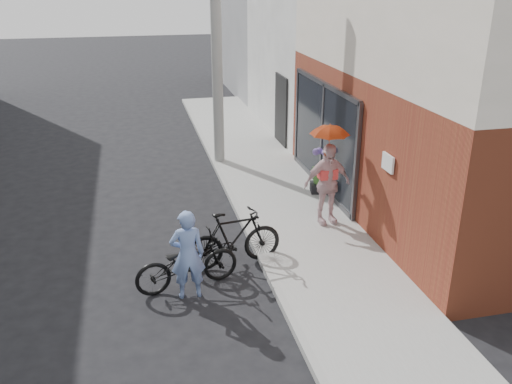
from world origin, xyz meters
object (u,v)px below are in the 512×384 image
object	(u,v)px
utility_pole	(216,33)
kimono_woman	(327,184)
officer	(188,255)
bike_left	(187,263)
planter	(319,187)
bike_right	(234,239)

from	to	relation	value
utility_pole	kimono_woman	xyz separation A→B (m)	(1.47, -4.45, -2.54)
utility_pole	officer	world-z (taller)	utility_pole
bike_left	planter	world-z (taller)	bike_left
planter	officer	bearing A→B (deg)	-134.19
utility_pole	bike_left	bearing A→B (deg)	-104.33
bike_right	bike_left	bearing A→B (deg)	113.39
bike_right	planter	xyz separation A→B (m)	(2.57, 2.74, -0.31)
kimono_woman	planter	size ratio (longest dim) A/B	4.20
bike_left	officer	bearing A→B (deg)	167.37
officer	planter	xyz separation A→B (m)	(3.47, 3.57, -0.54)
officer	bike_left	world-z (taller)	officer
officer	planter	world-z (taller)	officer
bike_left	kimono_woman	bearing A→B (deg)	-72.68
planter	kimono_woman	bearing A→B (deg)	-104.96
officer	kimono_woman	xyz separation A→B (m)	(3.03, 1.94, 0.20)
bike_right	kimono_woman	xyz separation A→B (m)	(2.13, 1.11, 0.43)
officer	bike_right	size ratio (longest dim) A/B	0.86
officer	bike_left	distance (m)	0.41
officer	bike_right	world-z (taller)	officer
bike_left	kimono_woman	xyz separation A→B (m)	(3.03, 1.66, 0.50)
bike_right	kimono_woman	world-z (taller)	kimono_woman
utility_pole	planter	bearing A→B (deg)	-56.10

